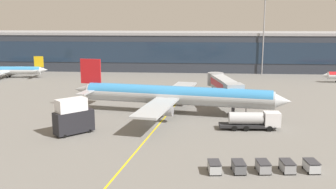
{
  "coord_description": "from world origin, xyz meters",
  "views": [
    {
      "loc": [
        7.66,
        -71.67,
        19.9
      ],
      "look_at": [
        1.67,
        5.65,
        4.5
      ],
      "focal_mm": 41.57,
      "sensor_mm": 36.0,
      "label": 1
    }
  ],
  "objects_px": {
    "fuel_tanker": "(254,120)",
    "baggage_cart_3": "(287,166)",
    "main_airliner": "(175,95)",
    "catering_lift": "(73,117)",
    "baggage_cart_2": "(263,166)",
    "commuter_jet_near": "(4,70)",
    "baggage_cart_1": "(239,167)",
    "baggage_cart_4": "(311,166)",
    "baggage_cart_0": "(214,167)"
  },
  "relations": [
    {
      "from": "fuel_tanker",
      "to": "baggage_cart_3",
      "type": "relative_size",
      "value": 3.89
    },
    {
      "from": "main_airliner",
      "to": "fuel_tanker",
      "type": "xyz_separation_m",
      "value": [
        14.79,
        -10.66,
        -2.23
      ]
    },
    {
      "from": "fuel_tanker",
      "to": "catering_lift",
      "type": "bearing_deg",
      "value": -170.68
    },
    {
      "from": "baggage_cart_2",
      "to": "commuter_jet_near",
      "type": "distance_m",
      "value": 105.65
    },
    {
      "from": "baggage_cart_1",
      "to": "baggage_cart_2",
      "type": "xyz_separation_m",
      "value": [
        3.18,
        0.34,
        0.0
      ]
    },
    {
      "from": "baggage_cart_3",
      "to": "baggage_cart_4",
      "type": "height_order",
      "value": "same"
    },
    {
      "from": "baggage_cart_4",
      "to": "commuter_jet_near",
      "type": "relative_size",
      "value": 0.09
    },
    {
      "from": "fuel_tanker",
      "to": "baggage_cart_1",
      "type": "height_order",
      "value": "fuel_tanker"
    },
    {
      "from": "baggage_cart_4",
      "to": "baggage_cart_3",
      "type": "bearing_deg",
      "value": -173.99
    },
    {
      "from": "catering_lift",
      "to": "baggage_cart_0",
      "type": "relative_size",
      "value": 2.36
    },
    {
      "from": "fuel_tanker",
      "to": "baggage_cart_2",
      "type": "distance_m",
      "value": 20.01
    },
    {
      "from": "main_airliner",
      "to": "baggage_cart_2",
      "type": "distance_m",
      "value": 33.51
    },
    {
      "from": "main_airliner",
      "to": "fuel_tanker",
      "type": "relative_size",
      "value": 4.24
    },
    {
      "from": "fuel_tanker",
      "to": "baggage_cart_4",
      "type": "relative_size",
      "value": 3.89
    },
    {
      "from": "main_airliner",
      "to": "baggage_cart_3",
      "type": "height_order",
      "value": "main_airliner"
    },
    {
      "from": "catering_lift",
      "to": "baggage_cart_0",
      "type": "distance_m",
      "value": 28.35
    },
    {
      "from": "baggage_cart_2",
      "to": "baggage_cart_4",
      "type": "bearing_deg",
      "value": 6.01
    },
    {
      "from": "fuel_tanker",
      "to": "baggage_cart_0",
      "type": "distance_m",
      "value": 22.07
    },
    {
      "from": "main_airliner",
      "to": "baggage_cart_3",
      "type": "xyz_separation_m",
      "value": [
        16.48,
        -30.26,
        -3.19
      ]
    },
    {
      "from": "catering_lift",
      "to": "commuter_jet_near",
      "type": "bearing_deg",
      "value": 125.41
    },
    {
      "from": "catering_lift",
      "to": "main_airliner",
      "type": "bearing_deg",
      "value": 43.41
    },
    {
      "from": "fuel_tanker",
      "to": "baggage_cart_1",
      "type": "xyz_separation_m",
      "value": [
        -4.67,
        -20.26,
        -0.96
      ]
    },
    {
      "from": "baggage_cart_4",
      "to": "main_airliner",
      "type": "bearing_deg",
      "value": 123.31
    },
    {
      "from": "catering_lift",
      "to": "baggage_cart_0",
      "type": "bearing_deg",
      "value": -33.08
    },
    {
      "from": "baggage_cart_0",
      "to": "baggage_cart_4",
      "type": "height_order",
      "value": "same"
    },
    {
      "from": "fuel_tanker",
      "to": "baggage_cart_0",
      "type": "xyz_separation_m",
      "value": [
        -7.85,
        -20.6,
        -0.96
      ]
    },
    {
      "from": "baggage_cart_2",
      "to": "baggage_cart_3",
      "type": "bearing_deg",
      "value": 6.01
    },
    {
      "from": "baggage_cart_3",
      "to": "baggage_cart_4",
      "type": "relative_size",
      "value": 1.0
    },
    {
      "from": "baggage_cart_3",
      "to": "commuter_jet_near",
      "type": "distance_m",
      "value": 107.65
    },
    {
      "from": "main_airliner",
      "to": "catering_lift",
      "type": "xyz_separation_m",
      "value": [
        -16.74,
        -15.84,
        -0.91
      ]
    },
    {
      "from": "commuter_jet_near",
      "to": "baggage_cart_1",
      "type": "bearing_deg",
      "value": -47.31
    },
    {
      "from": "catering_lift",
      "to": "baggage_cart_4",
      "type": "relative_size",
      "value": 2.36
    },
    {
      "from": "baggage_cart_3",
      "to": "main_airliner",
      "type": "bearing_deg",
      "value": 118.58
    },
    {
      "from": "catering_lift",
      "to": "baggage_cart_1",
      "type": "relative_size",
      "value": 2.36
    },
    {
      "from": "commuter_jet_near",
      "to": "fuel_tanker",
      "type": "bearing_deg",
      "value": -36.73
    },
    {
      "from": "baggage_cart_0",
      "to": "baggage_cart_1",
      "type": "relative_size",
      "value": 1.0
    },
    {
      "from": "baggage_cart_1",
      "to": "fuel_tanker",
      "type": "bearing_deg",
      "value": 77.03
    },
    {
      "from": "baggage_cart_0",
      "to": "baggage_cart_4",
      "type": "distance_m",
      "value": 12.8
    },
    {
      "from": "fuel_tanker",
      "to": "catering_lift",
      "type": "height_order",
      "value": "catering_lift"
    },
    {
      "from": "catering_lift",
      "to": "baggage_cart_3",
      "type": "xyz_separation_m",
      "value": [
        33.23,
        -14.42,
        -2.28
      ]
    },
    {
      "from": "main_airliner",
      "to": "baggage_cart_4",
      "type": "distance_m",
      "value": 35.95
    },
    {
      "from": "baggage_cart_2",
      "to": "baggage_cart_0",
      "type": "bearing_deg",
      "value": -173.99
    },
    {
      "from": "fuel_tanker",
      "to": "commuter_jet_near",
      "type": "relative_size",
      "value": 0.37
    },
    {
      "from": "main_airliner",
      "to": "baggage_cart_2",
      "type": "height_order",
      "value": "main_airliner"
    },
    {
      "from": "main_airliner",
      "to": "baggage_cart_1",
      "type": "relative_size",
      "value": 16.52
    },
    {
      "from": "catering_lift",
      "to": "baggage_cart_4",
      "type": "distance_m",
      "value": 39.11
    },
    {
      "from": "catering_lift",
      "to": "baggage_cart_0",
      "type": "xyz_separation_m",
      "value": [
        23.68,
        -15.43,
        -2.28
      ]
    },
    {
      "from": "baggage_cart_1",
      "to": "baggage_cart_2",
      "type": "relative_size",
      "value": 1.0
    },
    {
      "from": "baggage_cart_1",
      "to": "commuter_jet_near",
      "type": "distance_m",
      "value": 103.71
    },
    {
      "from": "main_airliner",
      "to": "baggage_cart_0",
      "type": "bearing_deg",
      "value": -77.49
    }
  ]
}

